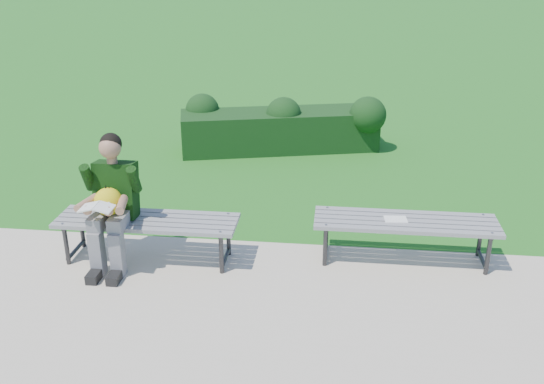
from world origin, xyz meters
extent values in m
plane|color=#1F7019|center=(0.00, 0.00, 0.00)|extent=(80.00, 80.00, 0.00)
cube|color=beige|center=(0.00, -1.75, 0.01)|extent=(30.00, 3.50, 0.02)
cube|color=#173C11|center=(-0.35, 3.21, 0.30)|extent=(3.09, 1.45, 0.60)
sphere|color=#173C11|center=(-1.56, 3.26, 0.57)|extent=(0.64, 0.64, 0.53)
sphere|color=#173C11|center=(-0.28, 3.15, 0.57)|extent=(0.65, 0.65, 0.54)
sphere|color=#173C11|center=(0.99, 3.28, 0.57)|extent=(0.68, 0.68, 0.56)
cube|color=slate|center=(-1.29, -0.71, 0.45)|extent=(1.80, 0.08, 0.04)
cube|color=slate|center=(-1.29, -0.61, 0.45)|extent=(1.80, 0.08, 0.04)
cube|color=slate|center=(-1.29, -0.50, 0.45)|extent=(1.80, 0.08, 0.04)
cube|color=slate|center=(-1.29, -0.40, 0.45)|extent=(1.80, 0.08, 0.04)
cube|color=slate|center=(-1.29, -0.30, 0.45)|extent=(1.80, 0.08, 0.04)
cylinder|color=#2D2D30|center=(-2.07, -0.69, 0.23)|extent=(0.04, 0.04, 0.41)
cylinder|color=#2D2D30|center=(-2.07, -0.31, 0.23)|extent=(0.04, 0.04, 0.41)
cylinder|color=#2D2D30|center=(-2.07, -0.50, 0.41)|extent=(0.04, 0.42, 0.04)
cylinder|color=#2D2D30|center=(-2.07, -0.50, 0.08)|extent=(0.04, 0.42, 0.04)
cylinder|color=gray|center=(-2.07, -0.71, 0.47)|extent=(0.02, 0.02, 0.01)
cylinder|color=gray|center=(-2.07, -0.30, 0.47)|extent=(0.02, 0.02, 0.01)
cylinder|color=#2D2D30|center=(-0.51, -0.69, 0.23)|extent=(0.04, 0.04, 0.41)
cylinder|color=#2D2D30|center=(-0.51, -0.31, 0.23)|extent=(0.04, 0.04, 0.41)
cylinder|color=#2D2D30|center=(-0.51, -0.50, 0.41)|extent=(0.04, 0.42, 0.04)
cylinder|color=#2D2D30|center=(-0.51, -0.50, 0.08)|extent=(0.04, 0.42, 0.04)
cylinder|color=gray|center=(-0.51, -0.71, 0.47)|extent=(0.02, 0.02, 0.01)
cylinder|color=gray|center=(-0.51, -0.30, 0.47)|extent=(0.02, 0.02, 0.01)
cube|color=slate|center=(1.26, -0.45, 0.45)|extent=(1.80, 0.08, 0.04)
cube|color=slate|center=(1.26, -0.34, 0.45)|extent=(1.80, 0.08, 0.04)
cube|color=slate|center=(1.26, -0.24, 0.45)|extent=(1.80, 0.08, 0.04)
cube|color=slate|center=(1.26, -0.13, 0.45)|extent=(1.80, 0.09, 0.04)
cube|color=slate|center=(1.26, -0.03, 0.45)|extent=(1.80, 0.09, 0.04)
cylinder|color=#2D2D30|center=(0.48, -0.43, 0.23)|extent=(0.04, 0.04, 0.41)
cylinder|color=#2D2D30|center=(0.48, -0.05, 0.23)|extent=(0.04, 0.04, 0.41)
cylinder|color=#2D2D30|center=(0.48, -0.24, 0.41)|extent=(0.04, 0.42, 0.04)
cylinder|color=#2D2D30|center=(0.48, -0.24, 0.08)|extent=(0.04, 0.42, 0.04)
cylinder|color=gray|center=(0.48, -0.45, 0.47)|extent=(0.02, 0.02, 0.01)
cylinder|color=gray|center=(0.48, -0.03, 0.47)|extent=(0.02, 0.02, 0.01)
cylinder|color=#2D2D30|center=(2.04, -0.43, 0.23)|extent=(0.04, 0.04, 0.41)
cylinder|color=#2D2D30|center=(2.04, -0.05, 0.23)|extent=(0.04, 0.04, 0.41)
cylinder|color=#2D2D30|center=(2.04, -0.24, 0.41)|extent=(0.04, 0.42, 0.04)
cylinder|color=#2D2D30|center=(2.04, -0.24, 0.08)|extent=(0.04, 0.42, 0.04)
cylinder|color=gray|center=(2.04, -0.45, 0.47)|extent=(0.02, 0.02, 0.01)
cylinder|color=gray|center=(2.04, -0.03, 0.47)|extent=(0.02, 0.02, 0.01)
cube|color=gray|center=(-1.69, -0.66, 0.54)|extent=(0.14, 0.42, 0.13)
cube|color=gray|center=(-1.49, -0.66, 0.54)|extent=(0.14, 0.42, 0.13)
cube|color=gray|center=(-1.69, -0.84, 0.24)|extent=(0.12, 0.13, 0.45)
cube|color=gray|center=(-1.49, -0.84, 0.24)|extent=(0.12, 0.13, 0.45)
cube|color=black|center=(-1.69, -0.94, 0.07)|extent=(0.11, 0.26, 0.09)
cube|color=black|center=(-1.49, -0.94, 0.07)|extent=(0.11, 0.26, 0.09)
cube|color=black|center=(-1.59, -0.46, 0.75)|extent=(0.40, 0.30, 0.59)
cylinder|color=#A37057|center=(-1.59, -0.48, 1.07)|extent=(0.10, 0.10, 0.08)
sphere|color=#A37057|center=(-1.59, -0.50, 1.20)|extent=(0.21, 0.21, 0.21)
sphere|color=black|center=(-1.59, -0.47, 1.23)|extent=(0.21, 0.21, 0.21)
cylinder|color=black|center=(-1.82, -0.56, 0.91)|extent=(0.10, 0.21, 0.30)
cylinder|color=black|center=(-1.36, -0.56, 0.91)|extent=(0.10, 0.21, 0.30)
cylinder|color=#A37057|center=(-1.76, -0.78, 0.74)|extent=(0.14, 0.31, 0.08)
cylinder|color=#A37057|center=(-1.42, -0.78, 0.74)|extent=(0.14, 0.31, 0.08)
sphere|color=#A37057|center=(-1.69, -0.94, 0.74)|extent=(0.09, 0.09, 0.09)
sphere|color=#A37057|center=(-1.49, -0.94, 0.74)|extent=(0.09, 0.09, 0.09)
sphere|color=#CCC915|center=(-1.59, -0.68, 0.72)|extent=(0.27, 0.27, 0.27)
cone|color=#D65406|center=(-1.59, -0.80, 0.71)|extent=(0.08, 0.08, 0.08)
cone|color=black|center=(-1.61, -0.67, 0.85)|extent=(0.03, 0.05, 0.08)
cone|color=black|center=(-1.58, -0.66, 0.85)|extent=(0.03, 0.04, 0.07)
sphere|color=white|center=(-1.64, -0.78, 0.75)|extent=(0.05, 0.05, 0.05)
sphere|color=white|center=(-1.55, -0.78, 0.75)|extent=(0.05, 0.05, 0.05)
cube|color=white|center=(-1.67, -0.96, 0.79)|extent=(0.15, 0.20, 0.05)
cube|color=white|center=(-1.52, -0.96, 0.79)|extent=(0.15, 0.20, 0.05)
cube|color=white|center=(1.16, -0.24, 0.47)|extent=(0.23, 0.18, 0.01)
camera|label=1|loc=(0.56, -5.76, 3.01)|focal=40.00mm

